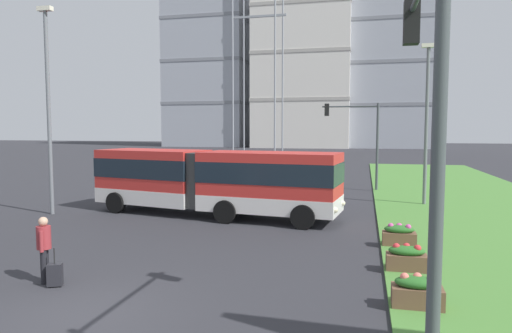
{
  "coord_description": "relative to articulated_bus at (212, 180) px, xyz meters",
  "views": [
    {
      "loc": [
        5.83,
        -8.42,
        4.01
      ],
      "look_at": [
        0.74,
        12.99,
        2.2
      ],
      "focal_mm": 32.08,
      "sensor_mm": 36.0,
      "label": 1
    }
  ],
  "objects": [
    {
      "name": "flower_planter_0",
      "position": [
        7.99,
        -9.44,
        -1.23
      ],
      "size": [
        1.1,
        0.56,
        0.74
      ],
      "color": "brown",
      "rests_on": "grass_median"
    },
    {
      "name": "traffic_light_near_right",
      "position": [
        7.59,
        -13.18,
        2.71
      ],
      "size": [
        0.28,
        4.01,
        6.37
      ],
      "color": "#474C51",
      "rests_on": "ground"
    },
    {
      "name": "ground_plane",
      "position": [
        0.96,
        -11.45,
        -1.65
      ],
      "size": [
        260.0,
        260.0,
        0.0
      ],
      "primitive_type": "plane",
      "color": "#2D2D33"
    },
    {
      "name": "transmission_pylon",
      "position": [
        -8.3,
        45.21,
        15.09
      ],
      "size": [
        9.0,
        6.24,
        30.64
      ],
      "color": "gray",
      "rests_on": "ground"
    },
    {
      "name": "car_white_van",
      "position": [
        -5.08,
        10.81,
        -0.9
      ],
      "size": [
        4.54,
        2.33,
        1.58
      ],
      "color": "silver",
      "rests_on": "ground"
    },
    {
      "name": "apartment_tower_westcentre",
      "position": [
        -6.64,
        81.7,
        17.96
      ],
      "size": [
        20.78,
        15.39,
        39.19
      ],
      "color": "silver",
      "rests_on": "ground"
    },
    {
      "name": "flower_planter_2",
      "position": [
        7.99,
        -3.91,
        -1.23
      ],
      "size": [
        1.1,
        0.56,
        0.74
      ],
      "color": "brown",
      "rests_on": "grass_median"
    },
    {
      "name": "apartment_tower_centre",
      "position": [
        11.31,
        85.83,
        19.93
      ],
      "size": [
        19.08,
        18.8,
        43.13
      ],
      "color": "#9EA3AD",
      "rests_on": "ground"
    },
    {
      "name": "streetlight_median",
      "position": [
        9.89,
        5.3,
        2.97
      ],
      "size": [
        0.7,
        0.28,
        8.36
      ],
      "color": "slate",
      "rests_on": "ground"
    },
    {
      "name": "traffic_light_far_right",
      "position": [
        6.39,
        10.55,
        2.26
      ],
      "size": [
        3.63,
        0.28,
        5.66
      ],
      "color": "#474C51",
      "rests_on": "ground"
    },
    {
      "name": "articulated_bus",
      "position": [
        0.0,
        0.0,
        0.0
      ],
      "size": [
        12.06,
        4.45,
        3.0
      ],
      "color": "red",
      "rests_on": "ground"
    },
    {
      "name": "flower_planter_1",
      "position": [
        7.99,
        -6.73,
        -1.23
      ],
      "size": [
        1.1,
        0.56,
        0.74
      ],
      "color": "brown",
      "rests_on": "grass_median"
    },
    {
      "name": "apartment_tower_west",
      "position": [
        -29.04,
        85.48,
        22.06
      ],
      "size": [
        18.6,
        18.24,
        47.4
      ],
      "color": "#9EA3AD",
      "rests_on": "ground"
    },
    {
      "name": "streetlight_left",
      "position": [
        -7.54,
        -1.3,
        3.59
      ],
      "size": [
        0.7,
        0.28,
        9.59
      ],
      "color": "slate",
      "rests_on": "ground"
    },
    {
      "name": "pedestrian_crossing",
      "position": [
        -1.28,
        -9.79,
        -0.65
      ],
      "size": [
        0.36,
        0.54,
        1.74
      ],
      "color": "black",
      "rests_on": "ground"
    },
    {
      "name": "rolling_suitcase",
      "position": [
        -0.83,
        -9.99,
        -1.34
      ],
      "size": [
        0.43,
        0.37,
        0.97
      ],
      "color": "#232328",
      "rests_on": "ground"
    }
  ]
}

